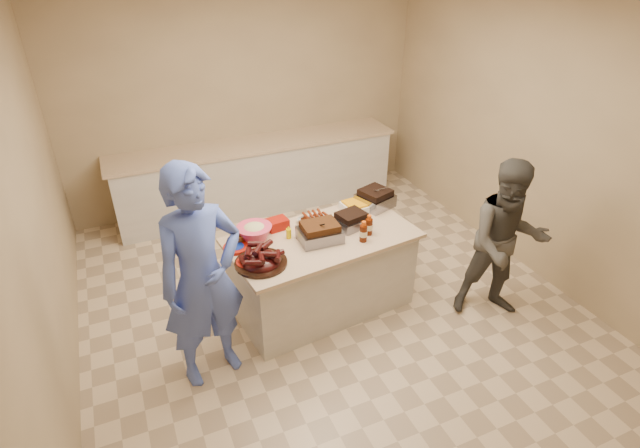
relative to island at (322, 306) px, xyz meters
name	(u,v)px	position (x,y,z in m)	size (l,w,h in m)	color
room	(328,303)	(0.07, 0.01, 0.00)	(4.50, 5.00, 2.70)	tan
back_counter	(258,176)	(0.07, 2.21, 0.45)	(3.60, 0.64, 0.90)	beige
island	(322,306)	(0.00, 0.00, 0.00)	(1.68, 0.88, 0.79)	beige
rib_platter	(261,264)	(-0.63, -0.20, 0.79)	(0.43, 0.43, 0.17)	#3B0A0B
pulled_pork_tray	(320,240)	(-0.05, -0.05, 0.79)	(0.37, 0.28, 0.11)	#47230F
brisket_tray	(351,226)	(0.32, 0.06, 0.79)	(0.29, 0.24, 0.09)	black
roasting_pan	(375,206)	(0.71, 0.32, 0.79)	(0.30, 0.30, 0.12)	gray
coleslaw_bowl	(255,239)	(-0.56, 0.20, 0.79)	(0.31, 0.31, 0.21)	#E43D60
sausage_plate	(318,221)	(0.07, 0.26, 0.79)	(0.29, 0.29, 0.05)	silver
mac_cheese_dish	(359,209)	(0.54, 0.32, 0.79)	(0.33, 0.24, 0.09)	#F5A40A
bbq_bottle_a	(363,241)	(0.30, -0.22, 0.79)	(0.07, 0.07, 0.20)	#411303
bbq_bottle_b	(368,234)	(0.40, -0.13, 0.79)	(0.07, 0.07, 0.19)	#411303
mustard_bottle	(289,238)	(-0.28, 0.09, 0.79)	(0.05, 0.05, 0.13)	#E4CC00
sauce_bowl	(304,223)	(-0.06, 0.29, 0.79)	(0.13, 0.04, 0.13)	silver
plate_stack_large	(236,249)	(-0.76, 0.11, 0.79)	(0.22, 0.22, 0.03)	maroon
plate_stack_small	(248,264)	(-0.73, -0.15, 0.79)	(0.20, 0.20, 0.03)	maroon
plastic_cup	(239,243)	(-0.71, 0.18, 0.79)	(0.09, 0.09, 0.09)	brown
basket_stack	(278,228)	(-0.32, 0.29, 0.79)	(0.19, 0.14, 0.09)	maroon
guest_blue	(215,368)	(-1.14, -0.38, 0.00)	(0.67, 1.84, 0.44)	#4D67D2
guest_gray	(491,309)	(1.47, -0.71, 0.00)	(0.75, 1.54, 0.58)	#4C4945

